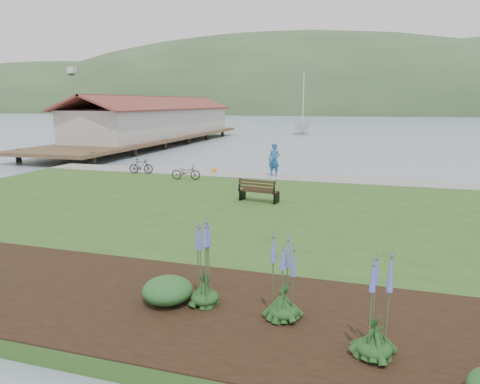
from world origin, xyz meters
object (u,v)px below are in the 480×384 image
object	(u,v)px
sailboat	(302,134)
bicycle_a	(186,172)
person	(274,157)
park_bench	(258,190)

from	to	relation	value
sailboat	bicycle_a	bearing A→B (deg)	-94.33
person	bicycle_a	world-z (taller)	person
park_bench	sailboat	world-z (taller)	sailboat
park_bench	person	distance (m)	6.74
person	sailboat	distance (m)	41.37
sailboat	park_bench	bearing A→B (deg)	-87.97
park_bench	person	world-z (taller)	person
bicycle_a	sailboat	world-z (taller)	sailboat
bicycle_a	sailboat	distance (m)	43.54
person	bicycle_a	size ratio (longest dim) A/B	1.40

